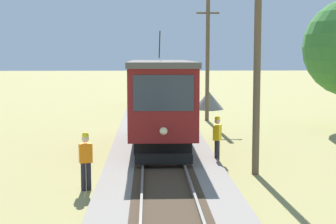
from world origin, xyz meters
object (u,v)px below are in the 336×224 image
object	(u,v)px
utility_pole_near_tram	(257,48)
second_worker	(217,137)
red_tram	(161,100)
gravel_pile	(209,100)
freight_car	(155,87)
utility_pole_mid	(208,59)
track_worker	(86,158)

from	to	relation	value
utility_pole_near_tram	second_worker	distance (m)	3.99
red_tram	utility_pole_near_tram	world-z (taller)	utility_pole_near_tram
utility_pole_near_tram	second_worker	size ratio (longest dim) A/B	4.71
gravel_pile	second_worker	world-z (taller)	second_worker
freight_car	second_worker	world-z (taller)	freight_car
second_worker	utility_pole_near_tram	bearing A→B (deg)	142.19
freight_car	gravel_pile	xyz separation A→B (m)	(4.05, -2.18, -0.88)
red_tram	freight_car	xyz separation A→B (m)	(-0.00, 18.80, -0.64)
utility_pole_mid	freight_car	bearing A→B (deg)	109.30
freight_car	gravel_pile	world-z (taller)	freight_car
track_worker	gravel_pile	bearing A→B (deg)	-32.06
utility_pole_near_tram	track_worker	size ratio (longest dim) A/B	4.71
red_tram	freight_car	bearing A→B (deg)	90.01
freight_car	utility_pole_mid	bearing A→B (deg)	-70.70
red_tram	gravel_pile	xyz separation A→B (m)	(4.05, 16.61, -1.52)
utility_pole_near_tram	track_worker	distance (m)	6.75
red_tram	track_worker	world-z (taller)	red_tram
freight_car	second_worker	bearing A→B (deg)	-84.38
track_worker	red_tram	bearing A→B (deg)	-37.17
utility_pole_mid	red_tram	bearing A→B (deg)	-107.69
gravel_pile	utility_pole_near_tram	bearing A→B (deg)	-92.48
red_tram	utility_pole_near_tram	distance (m)	5.81
utility_pole_near_tram	freight_car	bearing A→B (deg)	97.70
gravel_pile	track_worker	distance (m)	23.86
track_worker	second_worker	xyz separation A→B (m)	(4.50, 3.90, 0.00)
utility_pole_near_tram	gravel_pile	world-z (taller)	utility_pole_near_tram
track_worker	utility_pole_near_tram	bearing A→B (deg)	-87.14
utility_pole_near_tram	red_tram	bearing A→B (deg)	125.36
red_tram	gravel_pile	world-z (taller)	red_tram
freight_car	track_worker	size ratio (longest dim) A/B	2.91
track_worker	utility_pole_mid	bearing A→B (deg)	-35.28
utility_pole_mid	second_worker	distance (m)	12.66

